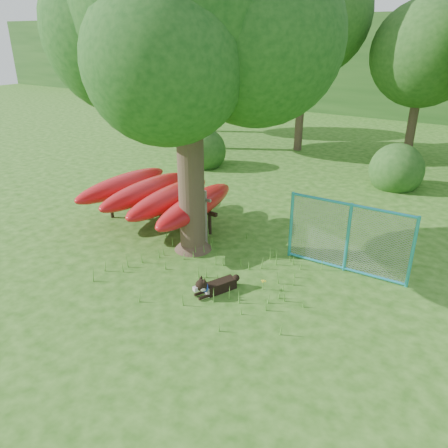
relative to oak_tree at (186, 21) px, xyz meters
The scene contains 14 objects.
ground 5.34m from the oak_tree, 58.43° to the right, with size 80.00×80.00×0.00m, color #235511.
oak_tree is the anchor object (origin of this frame).
wooden_post 4.32m from the oak_tree, 68.48° to the left, with size 0.38×0.13×1.40m.
kayak_rack 4.49m from the oak_tree, 160.15° to the left, with size 3.73×3.57×1.17m.
husky_dog 5.32m from the oak_tree, 40.83° to the right, with size 0.58×0.98×0.47m.
fence_section 5.58m from the oak_tree, 15.97° to the left, with size 2.71×0.15×2.64m.
wildflower_clump 5.46m from the oak_tree, 16.89° to the right, with size 0.11×0.11×0.23m.
bg_tree_a 10.22m from the oak_tree, 123.27° to the left, with size 4.40×4.40×6.70m.
bg_tree_b 10.75m from the oak_tree, 101.26° to the left, with size 5.20×5.20×8.22m.
bg_tree_c 11.82m from the oak_tree, 78.23° to the left, with size 4.00×4.00×6.12m.
bg_tree_f 14.15m from the oak_tree, 125.08° to the left, with size 3.60×3.60×5.55m.
shrub_left 8.87m from the oak_tree, 124.19° to the left, with size 1.80×1.80×1.80m, color #204C18.
shrub_mid 9.52m from the oak_tree, 68.93° to the left, with size 1.80×1.80×1.80m, color #204C18.
wooded_hillside 26.63m from the oak_tree, 88.05° to the left, with size 80.00×12.00×6.00m, color #204C18.
Camera 1 is at (5.06, -6.07, 4.81)m, focal length 35.00 mm.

